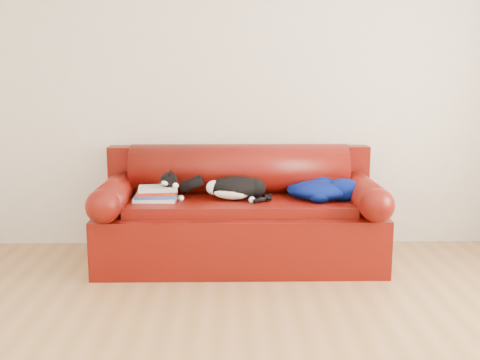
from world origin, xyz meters
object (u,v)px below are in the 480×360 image
object	(u,v)px
blanket	(323,189)
sofa_base	(240,232)
cat	(236,189)
book_stack	(157,194)

from	to	relation	value
blanket	sofa_base	bearing A→B (deg)	178.23
cat	blanket	size ratio (longest dim) A/B	1.06
book_stack	blanket	distance (m)	1.24
sofa_base	cat	world-z (taller)	cat
cat	book_stack	bearing A→B (deg)	-173.82
book_stack	cat	bearing A→B (deg)	0.33
sofa_base	cat	bearing A→B (deg)	-119.23
book_stack	cat	distance (m)	0.59
cat	blanket	distance (m)	0.66
blanket	book_stack	bearing A→B (deg)	-178.18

